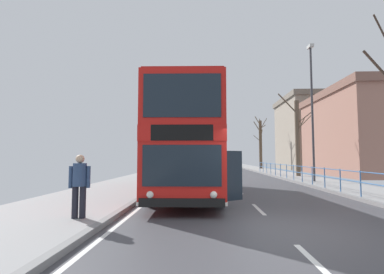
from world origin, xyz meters
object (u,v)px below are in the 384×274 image
object	(u,v)px
street_lamp_far_side	(312,103)
bare_tree_far_00	(260,143)
double_decker_bus_main	(188,145)
background_building_01	(368,132)
background_building_00	(325,133)
pedestrian_companion	(79,182)
bare_tree_far_02	(297,136)

from	to	relation	value
street_lamp_far_side	bare_tree_far_00	size ratio (longest dim) A/B	1.20
double_decker_bus_main	background_building_01	world-z (taller)	background_building_01
double_decker_bus_main	background_building_00	size ratio (longest dim) A/B	0.90
double_decker_bus_main	street_lamp_far_side	xyz separation A→B (m)	(7.92, 5.71, 3.03)
double_decker_bus_main	bare_tree_far_00	distance (m)	28.74
pedestrian_companion	bare_tree_far_00	world-z (taller)	bare_tree_far_00
double_decker_bus_main	street_lamp_far_side	distance (m)	10.22
pedestrian_companion	street_lamp_far_side	world-z (taller)	street_lamp_far_side
street_lamp_far_side	bare_tree_far_02	world-z (taller)	street_lamp_far_side
bare_tree_far_02	background_building_00	distance (m)	18.85
double_decker_bus_main	bare_tree_far_00	xyz separation A→B (m)	(8.82, 27.32, 1.47)
bare_tree_far_02	background_building_01	size ratio (longest dim) A/B	0.55
bare_tree_far_02	street_lamp_far_side	bearing A→B (deg)	-97.90
street_lamp_far_side	background_building_01	size ratio (longest dim) A/B	0.71
bare_tree_far_00	background_building_00	distance (m)	9.20
street_lamp_far_side	background_building_01	xyz separation A→B (m)	(8.65, 8.94, -1.20)
pedestrian_companion	street_lamp_far_side	size ratio (longest dim) A/B	0.18
pedestrian_companion	background_building_00	xyz separation A→B (m)	(20.41, 33.33, 4.08)
bare_tree_far_00	background_building_01	world-z (taller)	background_building_01
bare_tree_far_02	background_building_01	world-z (taller)	background_building_01
double_decker_bus_main	pedestrian_companion	bearing A→B (deg)	-112.99
bare_tree_far_00	background_building_00	size ratio (longest dim) A/B	0.63
street_lamp_far_side	bare_tree_far_00	bearing A→B (deg)	87.63
pedestrian_companion	bare_tree_far_00	size ratio (longest dim) A/B	0.22
double_decker_bus_main	bare_tree_far_02	world-z (taller)	bare_tree_far_02
street_lamp_far_side	bare_tree_far_00	world-z (taller)	street_lamp_far_side
double_decker_bus_main	bare_tree_far_00	world-z (taller)	bare_tree_far_00
street_lamp_far_side	bare_tree_far_02	distance (m)	5.75
bare_tree_far_00	background_building_00	xyz separation A→B (m)	(9.10, 0.13, 1.38)
double_decker_bus_main	pedestrian_companion	world-z (taller)	double_decker_bus_main
street_lamp_far_side	background_building_01	bearing A→B (deg)	45.97
pedestrian_companion	bare_tree_far_00	distance (m)	35.17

